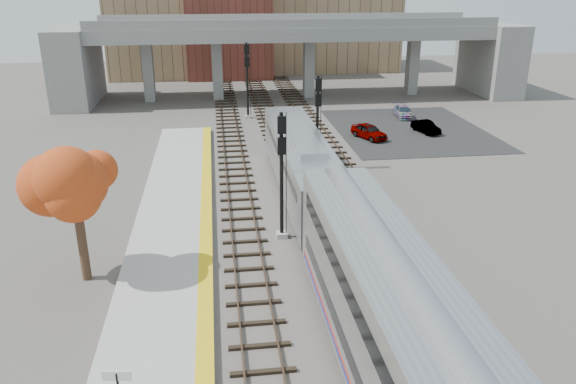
{
  "coord_description": "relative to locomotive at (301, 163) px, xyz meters",
  "views": [
    {
      "loc": [
        -4.54,
        -22.72,
        13.8
      ],
      "look_at": [
        -0.67,
        6.41,
        2.5
      ],
      "focal_mm": 35.0,
      "sensor_mm": 36.0,
      "label": 1
    }
  ],
  "objects": [
    {
      "name": "ground",
      "position": [
        -1.0,
        -12.2,
        -2.28
      ],
      "size": [
        160.0,
        160.0,
        0.0
      ],
      "primitive_type": "plane",
      "color": "#47423D",
      "rests_on": "ground"
    },
    {
      "name": "platform",
      "position": [
        -8.25,
        -12.2,
        -2.1
      ],
      "size": [
        4.5,
        60.0,
        0.35
      ],
      "primitive_type": "cube",
      "color": "#9E9E99",
      "rests_on": "ground"
    },
    {
      "name": "yellow_strip",
      "position": [
        -6.35,
        -12.2,
        -1.92
      ],
      "size": [
        0.7,
        60.0,
        0.01
      ],
      "primitive_type": "cube",
      "color": "yellow",
      "rests_on": "platform"
    },
    {
      "name": "tracks",
      "position": [
        -0.07,
        0.3,
        -2.2
      ],
      "size": [
        10.7,
        95.0,
        0.25
      ],
      "color": "black",
      "rests_on": "ground"
    },
    {
      "name": "overpass",
      "position": [
        3.92,
        32.8,
        3.53
      ],
      "size": [
        54.0,
        12.0,
        9.5
      ],
      "color": "slate",
      "rests_on": "ground"
    },
    {
      "name": "buildings_far",
      "position": [
        0.26,
        54.37,
        5.6
      ],
      "size": [
        43.0,
        21.0,
        20.6
      ],
      "color": "#9C7E5A",
      "rests_on": "ground"
    },
    {
      "name": "parking_lot",
      "position": [
        13.0,
        15.8,
        -2.26
      ],
      "size": [
        14.0,
        18.0,
        0.04
      ],
      "primitive_type": "cube",
      "color": "black",
      "rests_on": "ground"
    },
    {
      "name": "locomotive",
      "position": [
        0.0,
        0.0,
        0.0
      ],
      "size": [
        3.02,
        19.05,
        4.1
      ],
      "color": "#A8AAB2",
      "rests_on": "ground"
    },
    {
      "name": "signal_mast_near",
      "position": [
        -2.1,
        -6.45,
        1.32
      ],
      "size": [
        0.6,
        0.64,
        7.2
      ],
      "color": "#9E9E99",
      "rests_on": "ground"
    },
    {
      "name": "signal_mast_mid",
      "position": [
        2.0,
        5.17,
        1.26
      ],
      "size": [
        0.6,
        0.64,
        7.11
      ],
      "color": "#9E9E99",
      "rests_on": "ground"
    },
    {
      "name": "signal_mast_far",
      "position": [
        -2.1,
        22.45,
        1.65
      ],
      "size": [
        0.6,
        0.64,
        7.69
      ],
      "color": "#9E9E99",
      "rests_on": "ground"
    },
    {
      "name": "tree",
      "position": [
        -12.1,
        -9.76,
        2.87
      ],
      "size": [
        3.6,
        3.6,
        6.94
      ],
      "color": "#382619",
      "rests_on": "ground"
    },
    {
      "name": "car_a",
      "position": [
        8.26,
        13.09,
        -1.57
      ],
      "size": [
        3.01,
        4.21,
        1.33
      ],
      "primitive_type": "imported",
      "rotation": [
        0.0,
        0.0,
        0.42
      ],
      "color": "#99999E",
      "rests_on": "parking_lot"
    },
    {
      "name": "car_b",
      "position": [
        14.09,
        14.3,
        -1.67
      ],
      "size": [
        2.0,
        3.61,
        1.13
      ],
      "primitive_type": "imported",
      "rotation": [
        0.0,
        0.0,
        0.25
      ],
      "color": "#99999E",
      "rests_on": "parking_lot"
    },
    {
      "name": "car_c",
      "position": [
        14.05,
        20.7,
        -1.67
      ],
      "size": [
        1.93,
        4.04,
        1.14
      ],
      "primitive_type": "imported",
      "rotation": [
        0.0,
        0.0,
        -0.09
      ],
      "color": "#99999E",
      "rests_on": "parking_lot"
    }
  ]
}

